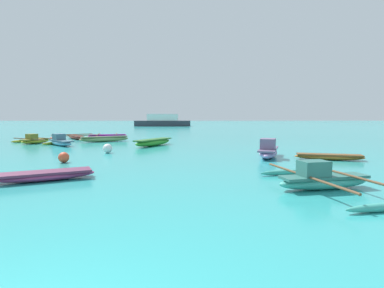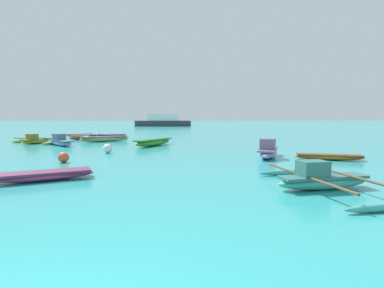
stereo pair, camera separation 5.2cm
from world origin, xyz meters
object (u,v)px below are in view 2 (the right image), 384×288
at_px(moored_boat_1, 75,137).
at_px(moored_boat_2, 105,139).
at_px(moored_boat_6, 108,136).
at_px(moored_boat_9, 329,157).
at_px(moored_boat_4, 268,151).
at_px(moored_boat_7, 321,180).
at_px(distant_ferry, 163,121).
at_px(moored_boat_5, 153,142).
at_px(moored_boat_8, 35,140).
at_px(moored_boat_3, 45,175).
at_px(mooring_buoy_1, 108,148).
at_px(moored_boat_0, 61,141).
at_px(mooring_buoy_0, 64,157).

xyz_separation_m(moored_boat_1, moored_boat_2, (3.66, -3.39, 0.07)).
bearing_deg(moored_boat_6, moored_boat_1, -167.43).
xyz_separation_m(moored_boat_6, moored_boat_9, (14.62, -14.77, -0.02)).
relative_size(moored_boat_4, moored_boat_7, 0.66).
bearing_deg(moored_boat_6, distant_ferry, 73.61).
height_order(moored_boat_5, distant_ferry, distant_ferry).
bearing_deg(moored_boat_8, moored_boat_6, -4.34).
height_order(moored_boat_1, moored_boat_3, moored_boat_1).
bearing_deg(moored_boat_5, moored_boat_2, 84.48).
xyz_separation_m(moored_boat_3, moored_boat_9, (11.60, 4.42, -0.01)).
height_order(moored_boat_7, mooring_buoy_1, moored_boat_7).
bearing_deg(moored_boat_2, moored_boat_4, -65.88).
relative_size(moored_boat_1, mooring_buoy_1, 8.88).
bearing_deg(moored_boat_0, distant_ferry, 130.07).
relative_size(moored_boat_3, moored_boat_9, 0.98).
height_order(moored_boat_3, moored_boat_8, moored_boat_8).
bearing_deg(mooring_buoy_1, moored_boat_8, 140.27).
xyz_separation_m(moored_boat_0, moored_boat_4, (13.23, -6.32, 0.06)).
height_order(moored_boat_6, moored_boat_9, moored_boat_6).
bearing_deg(moored_boat_7, moored_boat_0, 123.68).
height_order(moored_boat_6, moored_boat_7, moored_boat_7).
bearing_deg(moored_boat_3, moored_boat_4, 5.74).
xyz_separation_m(moored_boat_4, moored_boat_9, (2.73, -0.87, -0.19)).
bearing_deg(moored_boat_7, moored_boat_8, 125.64).
bearing_deg(mooring_buoy_0, moored_boat_9, 2.97).
bearing_deg(moored_boat_8, mooring_buoy_1, -100.40).
xyz_separation_m(moored_boat_0, moored_boat_7, (13.03, -12.93, -0.01)).
relative_size(moored_boat_6, moored_boat_7, 0.81).
distance_m(moored_boat_1, moored_boat_4, 19.36).
height_order(moored_boat_2, moored_boat_6, moored_boat_2).
relative_size(moored_boat_2, distant_ferry, 0.35).
distance_m(moored_boat_2, moored_boat_6, 4.68).
bearing_deg(moored_boat_6, moored_boat_9, -56.45).
distance_m(moored_boat_7, mooring_buoy_0, 10.87).
relative_size(moored_boat_6, mooring_buoy_1, 7.21).
height_order(moored_boat_4, moored_boat_8, moored_boat_4).
bearing_deg(moored_boat_5, moored_boat_7, -122.00).
relative_size(moored_boat_2, moored_boat_6, 1.00).
bearing_deg(moored_boat_8, moored_boat_9, -85.96).
bearing_deg(distant_ferry, moored_boat_8, -100.47).
distance_m(moored_boat_0, moored_boat_2, 3.77).
height_order(moored_boat_1, moored_boat_7, moored_boat_7).
relative_size(moored_boat_8, moored_boat_9, 1.31).
bearing_deg(moored_boat_7, moored_boat_4, 76.71).
relative_size(moored_boat_3, moored_boat_4, 1.02).
bearing_deg(moored_boat_8, moored_boat_7, -103.49).
xyz_separation_m(moored_boat_2, mooring_buoy_1, (2.20, -7.33, 0.02)).
height_order(moored_boat_1, moored_boat_5, moored_boat_5).
bearing_deg(moored_boat_7, moored_boat_3, 159.86).
relative_size(moored_boat_3, distant_ferry, 0.29).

